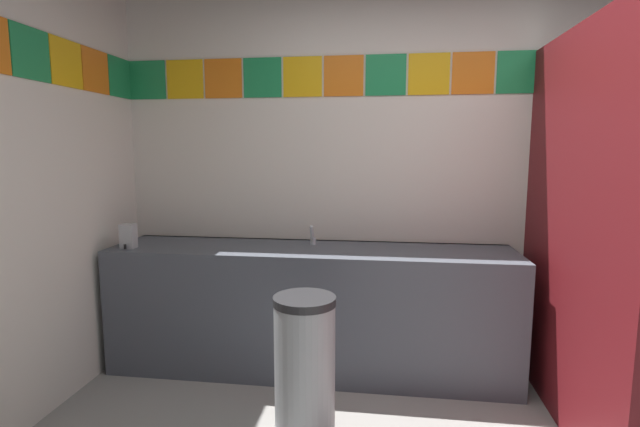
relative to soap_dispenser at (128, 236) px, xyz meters
The scene contains 7 objects.
wall_back 2.15m from the soap_dispenser, 13.53° to the left, with size 4.48×0.09×2.66m.
vanity_counter 1.27m from the soap_dispenser, ahead, with size 2.61×0.57×0.82m.
faucet_center 1.19m from the soap_dispenser, 12.43° to the left, with size 0.04×0.10×0.14m.
soap_dispenser is the anchor object (origin of this frame).
stall_divider 2.80m from the soap_dispenser, 10.58° to the right, with size 0.92×1.43×2.07m.
toilet 3.13m from the soap_dispenser, ahead, with size 0.39×0.49×0.74m.
trash_bin 1.48m from the soap_dispenser, 25.10° to the right, with size 0.31×0.31×0.74m.
Camera 1 is at (-0.42, -1.43, 1.45)m, focal length 26.10 mm.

